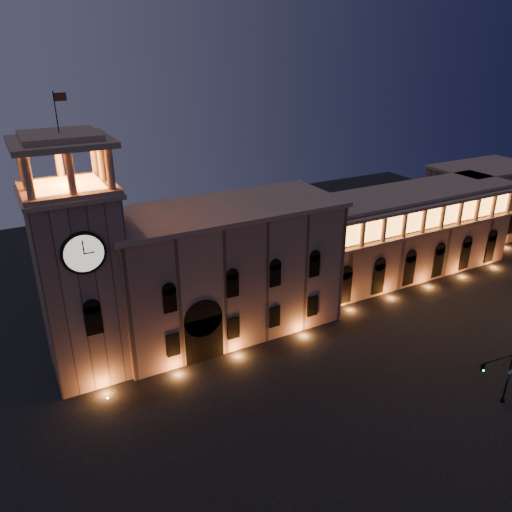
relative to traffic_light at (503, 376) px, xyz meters
The scene contains 6 objects.
ground 18.84m from the traffic_light, 158.08° to the left, with size 160.00×160.00×0.00m, color black.
government_building 35.03m from the traffic_light, 123.70° to the left, with size 30.80×12.80×17.60m.
clock_tower 47.68m from the traffic_light, 143.48° to the left, with size 9.80×9.80×32.40m.
colonnade_wing 34.41m from the traffic_light, 64.28° to the left, with size 40.60×11.50×14.50m.
secondary_building 55.15m from the traffic_light, 42.09° to the left, with size 20.00×12.00×14.00m, color #886457.
traffic_light is the anchor object (origin of this frame).
Camera 1 is at (-27.20, -33.08, 36.84)m, focal length 35.00 mm.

